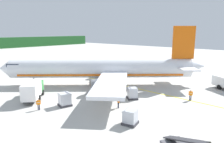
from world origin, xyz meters
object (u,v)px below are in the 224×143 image
cargo_container_mid (65,99)px  service_truck_fuel (33,90)px  cargo_container_far (132,93)px  airliner_foreground (104,69)px  cargo_container_near (130,117)px  crew_loader_left (118,101)px  crew_marshaller (39,104)px  crew_loader_right (191,94)px

cargo_container_mid → service_truck_fuel: bearing=105.3°
cargo_container_mid → cargo_container_far: (9.21, -5.54, -0.05)m
airliner_foreground → cargo_container_far: 10.33m
airliner_foreground → cargo_container_near: bearing=-126.0°
airliner_foreground → cargo_container_far: (-3.16, -9.53, -2.44)m
cargo_container_near → crew_loader_left: (3.05, 4.40, 0.10)m
crew_marshaller → crew_loader_right: 23.14m
service_truck_fuel → cargo_container_mid: size_ratio=3.04×
airliner_foreground → crew_loader_right: (2.39, -16.92, -2.38)m
airliner_foreground → crew_loader_right: bearing=-81.9°
service_truck_fuel → crew_marshaller: (-1.71, -4.89, -0.69)m
cargo_container_near → cargo_container_far: bearing=34.8°
airliner_foreground → cargo_container_far: airliner_foreground is taller
cargo_container_far → crew_loader_left: size_ratio=1.35×
cargo_container_near → cargo_container_mid: bearing=98.3°
cargo_container_near → cargo_container_far: size_ratio=0.88×
cargo_container_near → crew_marshaller: size_ratio=1.25×
cargo_container_mid → crew_marshaller: bearing=158.0°
crew_loader_right → cargo_container_far: bearing=126.9°
service_truck_fuel → cargo_container_near: bearing=-79.1°
service_truck_fuel → crew_marshaller: size_ratio=3.98×
crew_marshaller → crew_loader_left: 11.22m
airliner_foreground → cargo_container_near: airliner_foreground is taller
cargo_container_mid → crew_loader_right: 19.62m
crew_loader_left → crew_loader_right: (10.13, -6.49, 0.01)m
airliner_foreground → cargo_container_mid: (-12.37, -3.99, -2.39)m
cargo_container_near → crew_loader_left: cargo_container_near is taller
crew_marshaller → crew_loader_left: crew_loader_left is taller
crew_marshaller → crew_loader_right: size_ratio=0.94×
airliner_foreground → crew_marshaller: (-15.79, -2.61, -2.44)m
cargo_container_mid → crew_loader_left: (4.63, -6.43, 0.01)m
airliner_foreground → crew_marshaller: airliner_foreground is taller
cargo_container_near → cargo_container_mid: cargo_container_mid is taller
service_truck_fuel → crew_loader_right: bearing=-49.4°
crew_loader_left → cargo_container_near: bearing=-124.7°
cargo_container_far → cargo_container_near: bearing=-145.2°
crew_loader_right → crew_loader_left: bearing=147.3°
cargo_container_mid → crew_marshaller: 3.69m
cargo_container_far → crew_loader_left: cargo_container_far is taller
cargo_container_mid → crew_loader_right: (14.76, -12.93, 0.01)m
cargo_container_far → crew_loader_left: (-4.58, -0.90, 0.06)m
service_truck_fuel → cargo_container_far: size_ratio=2.79×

